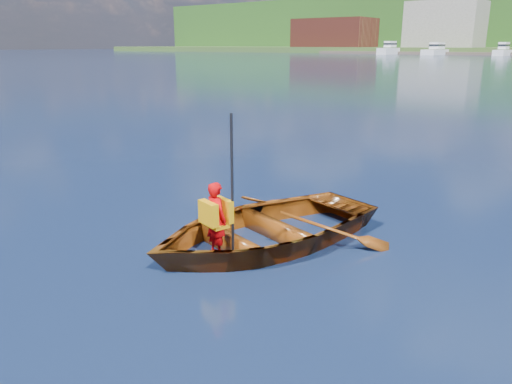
# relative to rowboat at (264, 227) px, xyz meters

# --- Properties ---
(ground) EXTENTS (600.00, 600.00, 0.00)m
(ground) POSITION_rel_rowboat_xyz_m (0.18, -0.44, -0.23)
(ground) COLOR #0D1C3F
(ground) RESTS_ON ground
(rowboat) EXTENTS (3.52, 4.26, 0.76)m
(rowboat) POSITION_rel_rowboat_xyz_m (0.00, 0.00, 0.00)
(rowboat) COLOR brown
(rowboat) RESTS_ON ground
(child_paddler) EXTENTS (0.42, 0.41, 1.87)m
(child_paddler) POSITION_rel_rowboat_xyz_m (-0.09, -0.91, 0.39)
(child_paddler) COLOR #C30306
(child_paddler) RESTS_ON ground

